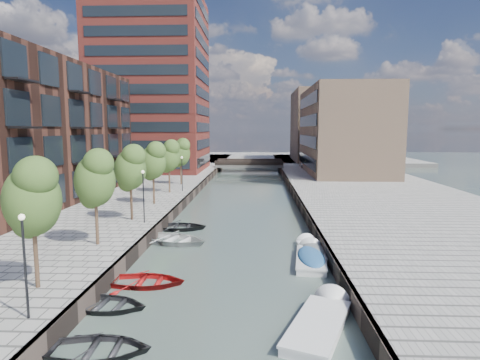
# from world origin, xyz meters

# --- Properties ---
(water) EXTENTS (300.00, 300.00, 0.00)m
(water) POSITION_xyz_m (0.00, 40.00, 0.00)
(water) COLOR #38473F
(water) RESTS_ON ground
(quay_right) EXTENTS (20.00, 140.00, 1.00)m
(quay_right) POSITION_xyz_m (16.00, 40.00, 0.50)
(quay_right) COLOR gray
(quay_right) RESTS_ON ground
(quay_wall_left) EXTENTS (0.25, 140.00, 1.00)m
(quay_wall_left) POSITION_xyz_m (-6.10, 40.00, 0.50)
(quay_wall_left) COLOR #332823
(quay_wall_left) RESTS_ON ground
(quay_wall_right) EXTENTS (0.25, 140.00, 1.00)m
(quay_wall_right) POSITION_xyz_m (6.10, 40.00, 0.50)
(quay_wall_right) COLOR #332823
(quay_wall_right) RESTS_ON ground
(far_closure) EXTENTS (80.00, 40.00, 1.00)m
(far_closure) POSITION_xyz_m (0.00, 100.00, 0.50)
(far_closure) COLOR gray
(far_closure) RESTS_ON ground
(apartment_block) EXTENTS (8.00, 38.00, 14.00)m
(apartment_block) POSITION_xyz_m (-20.00, 30.00, 8.00)
(apartment_block) COLOR black
(apartment_block) RESTS_ON quay_left
(tower) EXTENTS (18.00, 18.00, 30.00)m
(tower) POSITION_xyz_m (-17.00, 65.00, 16.00)
(tower) COLOR maroon
(tower) RESTS_ON quay_left
(tan_block_near) EXTENTS (12.00, 25.00, 14.00)m
(tan_block_near) POSITION_xyz_m (16.00, 62.00, 8.00)
(tan_block_near) COLOR #A07D62
(tan_block_near) RESTS_ON quay_right
(tan_block_far) EXTENTS (12.00, 20.00, 16.00)m
(tan_block_far) POSITION_xyz_m (16.00, 88.00, 9.00)
(tan_block_far) COLOR #A07D62
(tan_block_far) RESTS_ON quay_right
(bridge) EXTENTS (13.00, 6.00, 1.30)m
(bridge) POSITION_xyz_m (0.00, 72.00, 1.39)
(bridge) COLOR gray
(bridge) RESTS_ON ground
(tree_1) EXTENTS (2.50, 2.50, 5.95)m
(tree_1) POSITION_xyz_m (-8.50, 11.00, 5.31)
(tree_1) COLOR #382619
(tree_1) RESTS_ON quay_left
(tree_2) EXTENTS (2.50, 2.50, 5.95)m
(tree_2) POSITION_xyz_m (-8.50, 18.00, 5.31)
(tree_2) COLOR #382619
(tree_2) RESTS_ON quay_left
(tree_3) EXTENTS (2.50, 2.50, 5.95)m
(tree_3) POSITION_xyz_m (-8.50, 25.00, 5.31)
(tree_3) COLOR #382619
(tree_3) RESTS_ON quay_left
(tree_4) EXTENTS (2.50, 2.50, 5.95)m
(tree_4) POSITION_xyz_m (-8.50, 32.00, 5.31)
(tree_4) COLOR #382619
(tree_4) RESTS_ON quay_left
(tree_5) EXTENTS (2.50, 2.50, 5.95)m
(tree_5) POSITION_xyz_m (-8.50, 39.00, 5.31)
(tree_5) COLOR #382619
(tree_5) RESTS_ON quay_left
(tree_6) EXTENTS (2.50, 2.50, 5.95)m
(tree_6) POSITION_xyz_m (-8.50, 46.00, 5.31)
(tree_6) COLOR #382619
(tree_6) RESTS_ON quay_left
(lamp_0) EXTENTS (0.24, 0.24, 4.12)m
(lamp_0) POSITION_xyz_m (-7.20, 8.00, 3.51)
(lamp_0) COLOR black
(lamp_0) RESTS_ON quay_left
(lamp_1) EXTENTS (0.24, 0.24, 4.12)m
(lamp_1) POSITION_xyz_m (-7.20, 24.00, 3.51)
(lamp_1) COLOR black
(lamp_1) RESTS_ON quay_left
(lamp_2) EXTENTS (0.24, 0.24, 4.12)m
(lamp_2) POSITION_xyz_m (-7.20, 40.00, 3.51)
(lamp_2) COLOR black
(lamp_2) RESTS_ON quay_left
(sloop_0) EXTENTS (4.19, 3.09, 0.84)m
(sloop_0) POSITION_xyz_m (-4.25, 7.30, 0.00)
(sloop_0) COLOR #232225
(sloop_0) RESTS_ON ground
(sloop_1) EXTENTS (4.35, 3.33, 0.84)m
(sloop_1) POSITION_xyz_m (-5.40, 11.05, 0.00)
(sloop_1) COLOR black
(sloop_1) RESTS_ON ground
(sloop_2) EXTENTS (4.31, 3.11, 0.89)m
(sloop_2) POSITION_xyz_m (-4.31, 13.94, 0.00)
(sloop_2) COLOR maroon
(sloop_2) RESTS_ON ground
(sloop_3) EXTENTS (6.08, 5.23, 1.06)m
(sloop_3) POSITION_xyz_m (-4.44, 21.86, 0.00)
(sloop_3) COLOR beige
(sloop_3) RESTS_ON ground
(sloop_4) EXTENTS (4.62, 3.33, 0.95)m
(sloop_4) POSITION_xyz_m (-4.84, 25.86, 0.00)
(sloop_4) COLOR black
(sloop_4) RESTS_ON ground
(motorboat_2) EXTENTS (3.69, 5.68, 1.79)m
(motorboat_2) POSITION_xyz_m (4.45, 9.97, 0.11)
(motorboat_2) COLOR silver
(motorboat_2) RESTS_ON ground
(motorboat_3) EXTENTS (2.32, 5.27, 1.70)m
(motorboat_3) POSITION_xyz_m (5.05, 18.24, 0.21)
(motorboat_3) COLOR #BCBCBA
(motorboat_3) RESTS_ON ground
(motorboat_4) EXTENTS (1.92, 4.60, 1.49)m
(motorboat_4) POSITION_xyz_m (5.36, 19.98, 0.18)
(motorboat_4) COLOR white
(motorboat_4) RESTS_ON ground
(car) EXTENTS (2.31, 4.33, 1.40)m
(car) POSITION_xyz_m (10.82, 67.53, 1.70)
(car) COLOR #929596
(car) RESTS_ON quay_right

